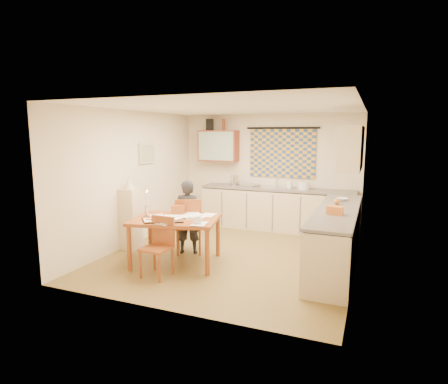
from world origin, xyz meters
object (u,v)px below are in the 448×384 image
at_px(person, 188,217).
at_px(shelf_stand, 130,219).
at_px(dining_table, 176,240).
at_px(counter_back, 276,209).
at_px(counter_right, 336,238).
at_px(stove, 327,261).
at_px(chair_far, 189,236).

bearing_deg(person, shelf_stand, -8.48).
bearing_deg(dining_table, counter_back, 57.51).
xyz_separation_m(person, shelf_stand, (-1.07, -0.17, -0.09)).
distance_m(counter_right, person, 2.50).
bearing_deg(stove, dining_table, 172.81).
distance_m(dining_table, person, 0.60).
distance_m(counter_back, chair_far, 2.38).
bearing_deg(dining_table, person, 84.04).
relative_size(counter_back, stove, 3.68).
relative_size(chair_far, shelf_stand, 0.89).
xyz_separation_m(counter_right, chair_far, (-2.46, -0.32, -0.15)).
height_order(counter_back, chair_far, chair_far).
relative_size(counter_right, dining_table, 1.93).
distance_m(counter_back, counter_right, 2.32).
height_order(chair_far, shelf_stand, shelf_stand).
bearing_deg(person, chair_far, -122.88).
distance_m(counter_back, person, 2.41).
height_order(stove, chair_far, chair_far).
height_order(counter_back, dining_table, counter_back).
distance_m(dining_table, shelf_stand, 1.20).
bearing_deg(chair_far, stove, 134.64).
xyz_separation_m(counter_right, shelf_stand, (-3.54, -0.52, 0.10)).
relative_size(counter_right, stove, 3.29).
height_order(counter_back, stove, counter_back).
distance_m(stove, person, 2.61).
bearing_deg(person, stove, 143.67).
height_order(dining_table, chair_far, chair_far).
distance_m(counter_right, chair_far, 2.49).
distance_m(counter_right, stove, 1.18).
height_order(counter_right, dining_table, counter_right).
height_order(counter_right, stove, counter_right).
bearing_deg(person, dining_table, 79.25).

